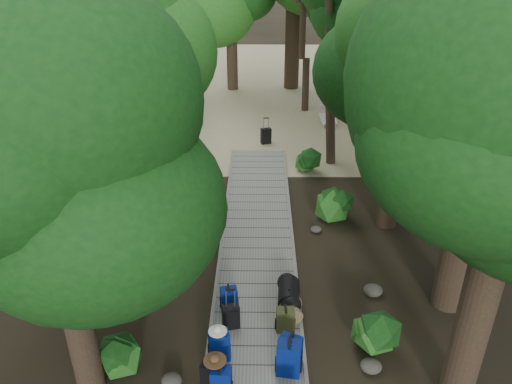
# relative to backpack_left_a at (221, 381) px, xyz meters

# --- Properties ---
(ground) EXTENTS (120.00, 120.00, 0.00)m
(ground) POSITION_rel_backpack_left_a_xyz_m (0.61, 4.19, -0.46)
(ground) COLOR black
(ground) RESTS_ON ground
(sand_beach) EXTENTS (40.00, 22.00, 0.02)m
(sand_beach) POSITION_rel_backpack_left_a_xyz_m (0.61, 20.19, -0.45)
(sand_beach) COLOR tan
(sand_beach) RESTS_ON ground
(boardwalk) EXTENTS (2.00, 12.00, 0.12)m
(boardwalk) POSITION_rel_backpack_left_a_xyz_m (0.61, 5.19, -0.40)
(boardwalk) COLOR gray
(boardwalk) RESTS_ON ground
(backpack_left_a) EXTENTS (0.38, 0.28, 0.69)m
(backpack_left_a) POSITION_rel_backpack_left_a_xyz_m (0.00, 0.00, 0.00)
(backpack_left_a) COLOR navy
(backpack_left_a) RESTS_ON boardwalk
(backpack_left_b) EXTENTS (0.43, 0.35, 0.69)m
(backpack_left_b) POSITION_rel_backpack_left_a_xyz_m (-0.17, 0.14, 0.00)
(backpack_left_b) COLOR black
(backpack_left_b) RESTS_ON boardwalk
(backpack_left_c) EXTENTS (0.45, 0.37, 0.73)m
(backpack_left_c) POSITION_rel_backpack_left_a_xyz_m (-0.10, 0.87, 0.02)
(backpack_left_c) COLOR navy
(backpack_left_c) RESTS_ON boardwalk
(backpack_left_d) EXTENTS (0.41, 0.34, 0.56)m
(backpack_left_d) POSITION_rel_backpack_left_a_xyz_m (0.00, 2.36, -0.06)
(backpack_left_d) COLOR navy
(backpack_left_d) RESTS_ON boardwalk
(backpack_right_b) EXTENTS (0.49, 0.38, 0.80)m
(backpack_right_b) POSITION_rel_backpack_left_a_xyz_m (1.23, 0.53, 0.06)
(backpack_right_b) COLOR navy
(backpack_right_b) RESTS_ON boardwalk
(backpack_right_c) EXTENTS (0.50, 0.45, 0.71)m
(backpack_right_c) POSITION_rel_backpack_left_a_xyz_m (1.27, 0.75, 0.01)
(backpack_right_c) COLOR navy
(backpack_right_c) RESTS_ON boardwalk
(backpack_right_d) EXTENTS (0.38, 0.28, 0.57)m
(backpack_right_d) POSITION_rel_backpack_left_a_xyz_m (1.22, 1.68, -0.06)
(backpack_right_d) COLOR #393819
(backpack_right_d) RESTS_ON boardwalk
(duffel_right_khaki) EXTENTS (0.53, 0.62, 0.35)m
(duffel_right_khaki) POSITION_rel_backpack_left_a_xyz_m (1.35, 2.05, -0.17)
(duffel_right_khaki) COLOR brown
(duffel_right_khaki) RESTS_ON boardwalk
(duffel_right_black) EXTENTS (0.53, 0.79, 0.48)m
(duffel_right_black) POSITION_rel_backpack_left_a_xyz_m (1.34, 2.55, -0.10)
(duffel_right_black) COLOR black
(duffel_right_black) RESTS_ON boardwalk
(suitcase_on_boardwalk) EXTENTS (0.39, 0.27, 0.55)m
(suitcase_on_boardwalk) POSITION_rel_backpack_left_a_xyz_m (0.08, 1.73, -0.07)
(suitcase_on_boardwalk) COLOR black
(suitcase_on_boardwalk) RESTS_ON boardwalk
(lone_suitcase_on_sand) EXTENTS (0.44, 0.33, 0.62)m
(lone_suitcase_on_sand) POSITION_rel_backpack_left_a_xyz_m (0.90, 12.19, -0.13)
(lone_suitcase_on_sand) COLOR black
(lone_suitcase_on_sand) RESTS_ON sand_beach
(hat_brown) EXTENTS (0.42, 0.42, 0.13)m
(hat_brown) POSITION_rel_backpack_left_a_xyz_m (-0.11, 0.15, 0.41)
(hat_brown) COLOR #51351E
(hat_brown) RESTS_ON backpack_left_b
(hat_white) EXTENTS (0.36, 0.36, 0.12)m
(hat_white) POSITION_rel_backpack_left_a_xyz_m (-0.11, 0.83, 0.45)
(hat_white) COLOR silver
(hat_white) RESTS_ON backpack_left_c
(kayak) EXTENTS (1.13, 2.94, 0.29)m
(kayak) POSITION_rel_backpack_left_a_xyz_m (-2.31, 14.38, -0.30)
(kayak) COLOR red
(kayak) RESTS_ON sand_beach
(sun_lounger) EXTENTS (0.67, 2.05, 0.66)m
(sun_lounger) POSITION_rel_backpack_left_a_xyz_m (3.65, 14.57, -0.11)
(sun_lounger) COLOR silver
(sun_lounger) RESTS_ON sand_beach
(tree_right_a) EXTENTS (5.05, 5.05, 8.42)m
(tree_right_a) POSITION_rel_backpack_left_a_xyz_m (4.27, 0.13, 3.75)
(tree_right_a) COLOR #0E330E
(tree_right_a) RESTS_ON ground
(tree_right_b) EXTENTS (5.77, 5.77, 10.30)m
(tree_right_b) POSITION_rel_backpack_left_a_xyz_m (4.97, 2.69, 4.69)
(tree_right_b) COLOR #0E330E
(tree_right_b) RESTS_ON ground
(tree_right_c) EXTENTS (4.83, 4.83, 8.36)m
(tree_right_c) POSITION_rel_backpack_left_a_xyz_m (4.32, 6.12, 3.72)
(tree_right_c) COLOR #0E330E
(tree_right_c) RESTS_ON ground
(tree_right_d) EXTENTS (5.30, 5.30, 9.72)m
(tree_right_d) POSITION_rel_backpack_left_a_xyz_m (6.38, 8.47, 4.39)
(tree_right_d) COLOR #0E330E
(tree_right_d) RESTS_ON ground
(tree_right_e) EXTENTS (5.57, 5.57, 10.02)m
(tree_right_e) POSITION_rel_backpack_left_a_xyz_m (4.97, 11.81, 4.55)
(tree_right_e) COLOR #0E330E
(tree_right_e) RESTS_ON ground
(tree_right_f) EXTENTS (5.75, 5.75, 10.27)m
(tree_right_f) POSITION_rel_backpack_left_a_xyz_m (6.62, 13.24, 4.67)
(tree_right_f) COLOR #0E330E
(tree_right_f) RESTS_ON ground
(tree_left_a) EXTENTS (4.31, 4.31, 7.18)m
(tree_left_a) POSITION_rel_backpack_left_a_xyz_m (-2.46, 0.25, 3.13)
(tree_left_a) COLOR #0E330E
(tree_left_a) RESTS_ON ground
(tree_left_b) EXTENTS (5.15, 5.15, 9.27)m
(tree_left_b) POSITION_rel_backpack_left_a_xyz_m (-4.27, 3.36, 4.17)
(tree_left_b) COLOR #0E330E
(tree_left_b) RESTS_ON ground
(tree_left_c) EXTENTS (4.50, 4.50, 7.82)m
(tree_left_c) POSITION_rel_backpack_left_a_xyz_m (-3.28, 7.81, 3.45)
(tree_left_c) COLOR #0E330E
(tree_left_c) RESTS_ON ground
(tree_back_a) EXTENTS (4.65, 4.65, 8.04)m
(tree_back_a) POSITION_rel_backpack_left_a_xyz_m (-0.80, 19.79, 3.56)
(tree_back_a) COLOR #0E330E
(tree_back_a) RESTS_ON ground
(tree_back_c) EXTENTS (4.43, 4.43, 7.98)m
(tree_back_c) POSITION_rel_backpack_left_a_xyz_m (5.36, 19.24, 3.53)
(tree_back_c) COLOR #0E330E
(tree_back_c) RESTS_ON ground
(tree_back_d) EXTENTS (5.31, 5.31, 8.85)m
(tree_back_d) POSITION_rel_backpack_left_a_xyz_m (-5.17, 19.21, 3.96)
(tree_back_d) COLOR #0E330E
(tree_back_d) RESTS_ON ground
(palm_right_a) EXTENTS (4.58, 4.58, 7.81)m
(palm_right_a) POSITION_rel_backpack_left_a_xyz_m (3.40, 10.65, 3.44)
(palm_right_a) COLOR #144312
(palm_right_a) RESTS_ON ground
(palm_right_b) EXTENTS (4.62, 4.62, 8.92)m
(palm_right_b) POSITION_rel_backpack_left_a_xyz_m (5.15, 14.77, 4.00)
(palm_right_b) COLOR #144312
(palm_right_b) RESTS_ON ground
(palm_right_c) EXTENTS (4.48, 4.48, 7.13)m
(palm_right_c) POSITION_rel_backpack_left_a_xyz_m (3.02, 16.55, 3.10)
(palm_right_c) COLOR #144312
(palm_right_c) RESTS_ON ground
(palm_left_a) EXTENTS (4.27, 4.27, 6.80)m
(palm_left_a) POSITION_rel_backpack_left_a_xyz_m (-4.12, 11.09, 2.93)
(palm_left_a) COLOR #144312
(palm_left_a) RESTS_ON ground
(rock_left_a) EXTENTS (0.40, 0.36, 0.22)m
(rock_left_a) POSITION_rel_backpack_left_a_xyz_m (-0.96, 0.32, -0.35)
(rock_left_a) COLOR #4C473F
(rock_left_a) RESTS_ON ground
(rock_left_b) EXTENTS (0.32, 0.29, 0.18)m
(rock_left_b) POSITION_rel_backpack_left_a_xyz_m (-2.06, 2.44, -0.37)
(rock_left_b) COLOR #4C473F
(rock_left_b) RESTS_ON ground
(rock_left_c) EXTENTS (0.52, 0.47, 0.29)m
(rock_left_c) POSITION_rel_backpack_left_a_xyz_m (-0.68, 5.14, -0.32)
(rock_left_c) COLOR #4C473F
(rock_left_c) RESTS_ON ground
(rock_left_d) EXTENTS (0.31, 0.28, 0.17)m
(rock_left_d) POSITION_rel_backpack_left_a_xyz_m (-1.40, 7.00, -0.38)
(rock_left_d) COLOR #4C473F
(rock_left_d) RESTS_ON ground
(rock_right_a) EXTENTS (0.43, 0.38, 0.23)m
(rock_right_a) POSITION_rel_backpack_left_a_xyz_m (2.85, 0.69, -0.35)
(rock_right_a) COLOR #4C473F
(rock_right_a) RESTS_ON ground
(rock_right_b) EXTENTS (0.46, 0.41, 0.25)m
(rock_right_b) POSITION_rel_backpack_left_a_xyz_m (3.33, 2.96, -0.34)
(rock_right_b) COLOR #4C473F
(rock_right_b) RESTS_ON ground
(rock_right_c) EXTENTS (0.32, 0.28, 0.17)m
(rock_right_c) POSITION_rel_backpack_left_a_xyz_m (2.26, 5.69, -0.38)
(rock_right_c) COLOR #4C473F
(rock_right_c) RESTS_ON ground
(shrub_left_a) EXTENTS (0.95, 0.95, 0.86)m
(shrub_left_a) POSITION_rel_backpack_left_a_xyz_m (-2.14, 0.70, -0.03)
(shrub_left_a) COLOR #225218
(shrub_left_a) RESTS_ON ground
(shrub_left_b) EXTENTS (0.99, 0.99, 0.89)m
(shrub_left_b) POSITION_rel_backpack_left_a_xyz_m (-1.20, 4.70, -0.02)
(shrub_left_b) COLOR #225218
(shrub_left_b) RESTS_ON ground
(shrub_left_c) EXTENTS (1.37, 1.37, 1.24)m
(shrub_left_c) POSITION_rel_backpack_left_a_xyz_m (-2.17, 8.46, 0.15)
(shrub_left_c) COLOR #225218
(shrub_left_c) RESTS_ON ground
(shrub_right_a) EXTENTS (0.98, 0.98, 0.88)m
(shrub_right_a) POSITION_rel_backpack_left_a_xyz_m (2.93, 1.21, -0.02)
(shrub_right_a) COLOR #225218
(shrub_right_a) RESTS_ON ground
(shrub_right_b) EXTENTS (1.12, 1.12, 1.01)m
(shrub_right_b) POSITION_rel_backpack_left_a_xyz_m (2.96, 6.41, 0.04)
(shrub_right_b) COLOR #225218
(shrub_right_b) RESTS_ON ground
(shrub_right_c) EXTENTS (0.86, 0.86, 0.77)m
(shrub_right_c) POSITION_rel_backpack_left_a_xyz_m (2.31, 9.59, -0.08)
(shrub_right_c) COLOR #225218
(shrub_right_c) RESTS_ON ground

